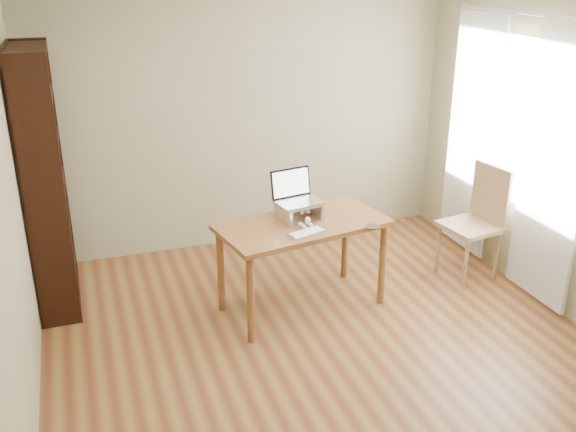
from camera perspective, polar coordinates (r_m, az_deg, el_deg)
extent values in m
cube|color=#5B2E18|center=(4.75, 4.07, -12.65)|extent=(4.00, 4.50, 0.02)
cube|color=gray|center=(6.20, -3.79, 9.06)|extent=(4.00, 0.02, 2.60)
cube|color=gray|center=(3.86, -24.02, -1.07)|extent=(0.02, 4.50, 2.60)
cube|color=white|center=(5.79, 19.81, 7.87)|extent=(0.01, 1.80, 1.40)
cube|color=black|center=(4.98, -20.88, 1.33)|extent=(0.30, 0.04, 2.10)
cube|color=black|center=(5.80, -20.80, 4.16)|extent=(0.30, 0.04, 2.10)
cube|color=black|center=(5.40, -22.31, 2.67)|extent=(0.02, 0.90, 2.10)
cube|color=black|center=(5.78, -19.48, -6.72)|extent=(0.30, 0.84, 0.02)
cube|color=black|center=(5.71, -19.39, -5.19)|extent=(0.20, 0.78, 0.28)
cube|color=black|center=(5.63, -19.91, -3.68)|extent=(0.30, 0.84, 0.03)
cube|color=black|center=(5.57, -19.83, -2.07)|extent=(0.20, 0.78, 0.28)
cube|color=black|center=(5.50, -20.36, -0.49)|extent=(0.30, 0.84, 0.02)
cube|color=black|center=(5.44, -20.28, 1.20)|extent=(0.20, 0.78, 0.28)
cube|color=black|center=(5.39, -20.84, 2.85)|extent=(0.30, 0.84, 0.02)
cube|color=black|center=(5.34, -20.76, 4.61)|extent=(0.20, 0.78, 0.28)
cube|color=black|center=(5.30, -21.33, 6.32)|extent=(0.30, 0.84, 0.02)
cube|color=black|center=(5.26, -21.26, 8.14)|extent=(0.20, 0.78, 0.28)
cube|color=black|center=(5.22, -21.85, 9.90)|extent=(0.30, 0.84, 0.02)
cube|color=black|center=(5.19, -21.78, 11.77)|extent=(0.20, 0.78, 0.28)
cube|color=black|center=(5.17, -22.39, 13.57)|extent=(0.30, 0.84, 0.03)
cube|color=white|center=(5.41, 22.49, 3.79)|extent=(0.03, 0.70, 2.20)
cube|color=white|center=(6.23, 16.00, 6.90)|extent=(0.03, 0.70, 2.20)
cylinder|color=silver|center=(5.62, 20.50, 16.56)|extent=(0.03, 1.90, 0.03)
cube|color=brown|center=(5.05, 1.32, -0.79)|extent=(1.42, 0.89, 0.04)
cylinder|color=brown|center=(5.29, -5.88, -4.28)|extent=(0.06, 0.06, 0.71)
cylinder|color=brown|center=(5.65, 6.08, -2.51)|extent=(0.06, 0.06, 0.71)
cylinder|color=brown|center=(4.82, -4.37, -6.99)|extent=(0.06, 0.06, 0.71)
cylinder|color=brown|center=(5.21, 8.56, -4.84)|extent=(0.06, 0.06, 0.71)
cube|color=silver|center=(5.05, -0.53, 0.17)|extent=(0.03, 0.25, 0.12)
cube|color=silver|center=(5.14, 2.54, 0.56)|extent=(0.03, 0.25, 0.12)
cube|color=silver|center=(5.07, 1.02, 1.06)|extent=(0.32, 0.25, 0.01)
cube|color=silver|center=(5.06, 1.02, 1.21)|extent=(0.39, 0.30, 0.02)
cube|color=black|center=(5.14, 0.49, 3.02)|extent=(0.35, 0.11, 0.23)
cube|color=white|center=(5.14, 0.52, 3.00)|extent=(0.32, 0.10, 0.20)
cube|color=silver|center=(4.84, 1.69, -1.51)|extent=(0.31, 0.20, 0.02)
cube|color=white|center=(4.83, 1.70, -1.42)|extent=(0.29, 0.18, 0.00)
cylinder|color=#513A1B|center=(5.01, 7.54, -0.92)|extent=(0.11, 0.11, 0.01)
ellipsoid|color=#423D34|center=(5.11, 0.61, 0.50)|extent=(0.17, 0.38, 0.13)
ellipsoid|color=#423D34|center=(5.20, 0.20, 0.87)|extent=(0.15, 0.16, 0.12)
ellipsoid|color=#423D34|center=(4.93, 1.35, -0.05)|extent=(0.10, 0.10, 0.09)
ellipsoid|color=white|center=(4.98, 1.18, -0.26)|extent=(0.09, 0.09, 0.08)
sphere|color=white|center=(4.91, 1.49, -0.36)|extent=(0.04, 0.04, 0.04)
cone|color=#423D34|center=(4.91, 1.02, 0.39)|extent=(0.03, 0.04, 0.04)
cone|color=#423D34|center=(4.93, 1.64, 0.47)|extent=(0.03, 0.04, 0.04)
cylinder|color=white|center=(4.94, 1.05, -0.89)|extent=(0.03, 0.09, 0.03)
cylinder|color=white|center=(4.96, 1.70, -0.80)|extent=(0.03, 0.09, 0.03)
cylinder|color=#423D34|center=(5.26, 1.06, 0.66)|extent=(0.13, 0.20, 0.03)
cube|color=#9D8855|center=(5.89, 15.86, -0.91)|extent=(0.51, 0.51, 0.04)
cylinder|color=#9D8855|center=(5.75, 15.12, -4.00)|extent=(0.04, 0.04, 0.48)
cylinder|color=#9D8855|center=(5.95, 18.03, -3.44)|extent=(0.04, 0.04, 0.48)
cylinder|color=#9D8855|center=(6.02, 13.25, -2.60)|extent=(0.04, 0.04, 0.48)
cylinder|color=#9D8855|center=(6.21, 16.10, -2.11)|extent=(0.04, 0.04, 0.48)
cube|color=#9D8855|center=(5.90, 17.75, 1.72)|extent=(0.09, 0.42, 0.53)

